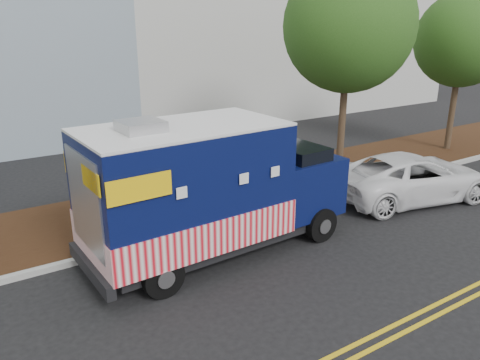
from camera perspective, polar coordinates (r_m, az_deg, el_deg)
ground at (r=12.46m, az=0.26°, el=-8.09°), size 120.00×120.00×0.00m
curb at (r=13.51m, az=-2.98°, el=-5.53°), size 120.00×0.18×0.15m
mulch_strip at (r=15.23m, az=-6.92°, el=-2.75°), size 120.00×4.00×0.15m
centerline_near at (r=9.59m, az=15.64°, el=-17.95°), size 120.00×0.10×0.01m
centerline_far at (r=9.47m, az=16.81°, el=-18.62°), size 120.00×0.10×0.01m
tree_c at (r=17.55m, az=13.13°, el=17.81°), size 4.64×4.64×7.80m
tree_d at (r=22.65m, az=25.49°, el=15.16°), size 3.97×3.97×6.88m
sign_post at (r=12.33m, az=-16.47°, el=-3.08°), size 0.06×0.06×2.40m
food_truck at (r=11.51m, az=-4.07°, el=-1.54°), size 6.99×2.90×3.62m
white_car at (r=16.41m, az=20.25°, el=0.35°), size 5.92×3.66×1.53m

